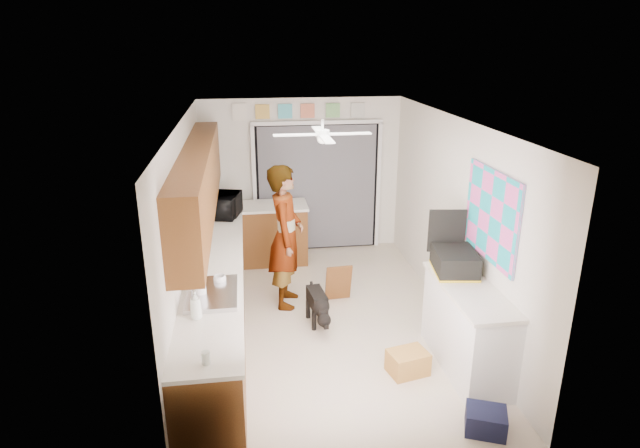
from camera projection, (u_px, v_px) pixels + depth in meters
name	position (u px, v px, depth m)	size (l,w,h in m)	color
floor	(324.00, 320.00, 6.76)	(5.00, 5.00, 0.00)	beige
ceiling	(325.00, 121.00, 5.93)	(5.00, 5.00, 0.00)	white
wall_back	(302.00, 176.00, 8.68)	(3.20, 3.20, 0.00)	silver
wall_front	(375.00, 337.00, 4.01)	(3.20, 3.20, 0.00)	silver
wall_left	(187.00, 234.00, 6.13)	(5.00, 5.00, 0.00)	silver
wall_right	(453.00, 221.00, 6.56)	(5.00, 5.00, 0.00)	silver
left_base_cabinets	(218.00, 295.00, 6.43)	(0.60, 4.80, 0.90)	brown
left_countertop	(216.00, 259.00, 6.28)	(0.62, 4.80, 0.04)	white
upper_cabinets	(199.00, 182.00, 6.16)	(0.32, 4.00, 0.80)	brown
sink_basin	(212.00, 294.00, 5.34)	(0.50, 0.76, 0.06)	silver
faucet	(192.00, 287.00, 5.28)	(0.03, 0.03, 0.22)	silver
peninsula_base	(274.00, 234.00, 8.41)	(1.00, 0.60, 0.90)	brown
peninsula_top	(273.00, 206.00, 8.26)	(1.04, 0.64, 0.04)	white
back_opening_recess	(317.00, 188.00, 8.75)	(2.00, 0.06, 2.10)	black
curtain_panel	(318.00, 189.00, 8.72)	(1.90, 0.03, 2.05)	slate
door_trim_left	(255.00, 191.00, 8.59)	(0.06, 0.04, 2.10)	white
door_trim_right	(378.00, 186.00, 8.86)	(0.06, 0.04, 2.10)	white
door_trim_head	(317.00, 123.00, 8.37)	(2.10, 0.04, 0.06)	white
header_frame_0	(262.00, 112.00, 8.23)	(0.22, 0.02, 0.22)	gold
header_frame_1	(285.00, 111.00, 8.28)	(0.22, 0.02, 0.22)	#4BBACA
header_frame_2	(308.00, 111.00, 8.32)	(0.22, 0.02, 0.22)	#DB7452
header_frame_3	(333.00, 110.00, 8.38)	(0.22, 0.02, 0.22)	#74BB6A
header_frame_4	(358.00, 110.00, 8.43)	(0.22, 0.02, 0.22)	beige
route66_sign	(240.00, 112.00, 8.18)	(0.22, 0.02, 0.26)	silver
right_counter_base	(467.00, 329.00, 5.67)	(0.50, 1.40, 0.90)	white
right_counter_top	(470.00, 289.00, 5.51)	(0.54, 1.44, 0.04)	white
abstract_painting	(491.00, 215.00, 5.49)	(0.03, 1.15, 0.95)	#ED57B2
ceiling_fan	(322.00, 134.00, 6.18)	(1.14, 1.14, 0.24)	white
microwave	(225.00, 205.00, 7.68)	(0.58, 0.39, 0.32)	black
soap_bottle	(196.00, 305.00, 4.86)	(0.11, 0.11, 0.28)	silver
cup	(220.00, 280.00, 5.56)	(0.13, 0.13, 0.10)	white
jar_b	(206.00, 358.00, 4.20)	(0.07, 0.07, 0.10)	silver
paper_towel_roll	(200.00, 286.00, 5.26)	(0.11, 0.11, 0.24)	white
suitcase	(455.00, 261.00, 5.84)	(0.43, 0.58, 0.25)	black
suitcase_rim	(454.00, 270.00, 5.88)	(0.44, 0.58, 0.02)	yellow
suitcase_lid	(447.00, 231.00, 6.03)	(0.42, 0.03, 0.50)	black
cardboard_box	(408.00, 362.00, 5.66)	(0.40, 0.30, 0.25)	#B38838
navy_crate	(486.00, 421.00, 4.82)	(0.35, 0.30, 0.22)	black
cabinet_door_panel	(338.00, 283.00, 7.18)	(0.35, 0.03, 0.53)	brown
man	(286.00, 237.00, 6.90)	(0.69, 0.45, 1.90)	white
dog	(317.00, 305.00, 6.62)	(0.26, 0.62, 0.48)	black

